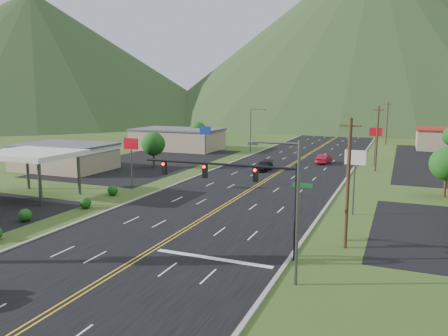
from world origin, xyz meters
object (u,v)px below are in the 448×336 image
at_px(streetlight_west, 252,127).
at_px(car_red_far, 324,159).
at_px(traffic_signal, 242,183).
at_px(streetlight_east, 293,203).
at_px(car_dark_mid, 264,166).
at_px(gas_canopy, 32,155).

xyz_separation_m(streetlight_west, car_red_far, (16.54, -10.34, -4.40)).
distance_m(traffic_signal, streetlight_east, 6.17).
bearing_deg(car_red_far, car_dark_mid, 59.50).
distance_m(streetlight_west, car_dark_mid, 23.28).
height_order(streetlight_east, gas_canopy, streetlight_east).
bearing_deg(streetlight_east, car_dark_mid, 109.52).
bearing_deg(streetlight_east, gas_canopy, 160.12).
xyz_separation_m(streetlight_west, car_dark_mid, (9.03, -20.99, -4.47)).
height_order(traffic_signal, gas_canopy, traffic_signal).
height_order(streetlight_east, car_red_far, streetlight_east).
bearing_deg(streetlight_west, car_red_far, -32.01).
xyz_separation_m(gas_canopy, car_red_far, (26.86, 37.66, -4.09)).
bearing_deg(car_dark_mid, streetlight_east, -67.54).
distance_m(traffic_signal, car_red_far, 45.92).
bearing_deg(gas_canopy, car_dark_mid, 54.38).
relative_size(streetlight_east, car_red_far, 1.90).
bearing_deg(car_red_far, traffic_signal, 96.72).
bearing_deg(gas_canopy, car_red_far, 54.50).
distance_m(gas_canopy, car_dark_mid, 33.49).
xyz_separation_m(traffic_signal, streetlight_east, (4.70, -4.00, -0.15)).
xyz_separation_m(traffic_signal, car_dark_mid, (-9.13, 35.01, -4.62)).
xyz_separation_m(traffic_signal, streetlight_west, (-18.16, 56.00, -0.15)).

